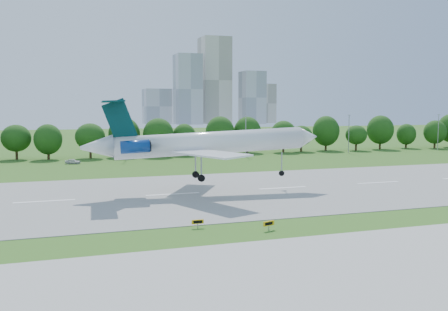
% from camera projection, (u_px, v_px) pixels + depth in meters
% --- Properties ---
extents(ground, '(600.00, 600.00, 0.00)m').
position_uv_depth(ground, '(365.00, 217.00, 65.16)').
color(ground, '#2F5516').
rests_on(ground, ground).
extents(runway, '(400.00, 45.00, 0.08)m').
position_uv_depth(runway, '(283.00, 188.00, 88.73)').
color(runway, gray).
rests_on(runway, ground).
extents(tree_line, '(288.40, 8.40, 10.40)m').
position_uv_depth(tree_line, '(188.00, 135.00, 151.33)').
color(tree_line, '#382314').
rests_on(tree_line, ground).
extents(light_poles, '(175.90, 0.25, 12.19)m').
position_uv_depth(light_poles, '(188.00, 136.00, 141.08)').
color(light_poles, gray).
rests_on(light_poles, ground).
extents(skyline, '(127.00, 52.00, 80.00)m').
position_uv_depth(skyline, '(211.00, 91.00, 462.60)').
color(skyline, '#B2B2B7').
rests_on(skyline, ground).
extents(airliner, '(40.80, 29.66, 13.62)m').
position_uv_depth(airliner, '(199.00, 143.00, 83.12)').
color(airliner, white).
rests_on(airliner, ground).
extents(taxi_sign_left, '(1.47, 0.23, 1.03)m').
position_uv_depth(taxi_sign_left, '(198.00, 222.00, 59.21)').
color(taxi_sign_left, gray).
rests_on(taxi_sign_left, ground).
extents(taxi_sign_centre, '(1.56, 0.68, 1.12)m').
position_uv_depth(taxi_sign_centre, '(269.00, 224.00, 58.09)').
color(taxi_sign_centre, gray).
rests_on(taxi_sign_centre, ground).
extents(service_vehicle_b, '(4.13, 2.44, 1.32)m').
position_uv_depth(service_vehicle_b, '(73.00, 161.00, 127.78)').
color(service_vehicle_b, silver).
rests_on(service_vehicle_b, ground).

